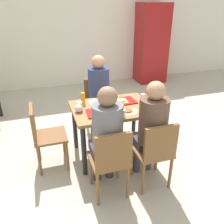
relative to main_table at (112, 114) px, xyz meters
The scene contains 25 objects.
ground_plane 0.63m from the main_table, ahead, with size 10.00×10.00×0.02m, color #B2AD9E.
back_wall 3.29m from the main_table, 90.00° to the left, with size 10.00×0.10×2.80m, color silver.
main_table is the anchor object (origin of this frame).
chair_near_left 0.81m from the main_table, 108.73° to the right, with size 0.40×0.40×0.86m.
chair_near_right 0.81m from the main_table, 71.27° to the right, with size 0.40×0.40×0.86m.
chair_far_side 0.77m from the main_table, 90.00° to the left, with size 0.40×0.40×0.86m.
chair_left_end 0.91m from the main_table, behind, with size 0.40×0.40×0.86m.
person_in_red 0.69m from the main_table, 112.56° to the right, with size 0.32×0.42×1.27m.
person_in_brown_jacket 0.69m from the main_table, 67.44° to the right, with size 0.32×0.42×1.27m.
person_far_side 0.64m from the main_table, 90.00° to the left, with size 0.32×0.42×1.27m.
tray_red_near 0.25m from the main_table, 143.76° to the right, with size 0.36×0.26×0.02m, color #B21414.
tray_red_far 0.24m from the main_table, 32.14° to the left, with size 0.36×0.26×0.02m, color #B21414.
paper_plate_center 0.28m from the main_table, 126.65° to the left, with size 0.22×0.22×0.01m, color white.
paper_plate_near_edge 0.28m from the main_table, 53.35° to the right, with size 0.22×0.22×0.01m, color white.
pizza_slice_a 0.25m from the main_table, 137.48° to the right, with size 0.27×0.26×0.02m.
pizza_slice_b 0.24m from the main_table, 36.22° to the left, with size 0.25×0.25×0.02m.
pizza_slice_c 0.27m from the main_table, 128.60° to the left, with size 0.18×0.14×0.02m.
pizza_slice_d 0.27m from the main_table, 54.62° to the right, with size 0.25×0.25×0.02m.
plastic_cup_a 0.36m from the main_table, 94.59° to the left, with size 0.07×0.07×0.10m, color white.
plastic_cup_b 0.36m from the main_table, 85.41° to the right, with size 0.07×0.07×0.10m, color white.
plastic_cup_c 0.45m from the main_table, behind, with size 0.07×0.07×0.10m, color white.
soda_can 0.47m from the main_table, ahead, with size 0.07×0.07×0.12m, color #B7BCC6.
condiment_bottle 0.44m from the main_table, 148.19° to the left, with size 0.06×0.06×0.16m, color orange.
foil_bundle 0.47m from the main_table, behind, with size 0.10×0.10×0.10m, color silver.
drink_fridge 3.47m from the main_table, 55.64° to the left, with size 0.70×0.60×1.90m, color maroon.
Camera 1 is at (-0.87, -2.72, 2.04)m, focal length 38.75 mm.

